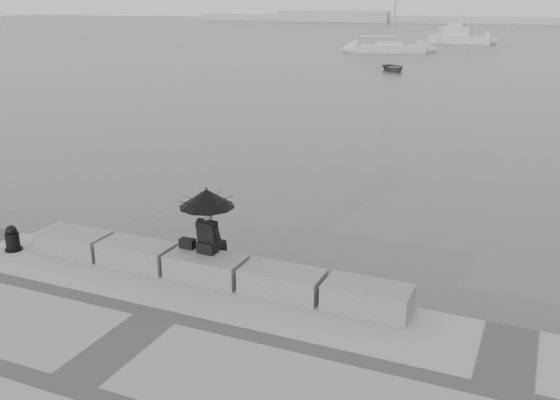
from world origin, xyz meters
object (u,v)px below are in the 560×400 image
at_px(mooring_bollard, 13,240).
at_px(seated_person, 207,206).
at_px(dinghy, 393,68).
at_px(sailboat_left, 389,48).
at_px(motor_cruiser, 462,37).

bearing_deg(mooring_bollard, seated_person, 8.14).
bearing_deg(dinghy, mooring_bollard, -122.47).
distance_m(sailboat_left, dinghy, 19.81).
height_order(seated_person, motor_cruiser, motor_cruiser).
height_order(motor_cruiser, dinghy, motor_cruiser).
xyz_separation_m(sailboat_left, dinghy, (5.27, -19.10, -0.23)).
bearing_deg(dinghy, motor_cruiser, 54.32).
relative_size(seated_person, motor_cruiser, 0.16).
bearing_deg(sailboat_left, dinghy, -96.42).
relative_size(mooring_bollard, motor_cruiser, 0.07).
distance_m(mooring_bollard, sailboat_left, 63.69).
xyz_separation_m(mooring_bollard, motor_cruiser, (-1.86, 81.82, 0.14)).
relative_size(seated_person, sailboat_left, 0.11).
xyz_separation_m(seated_person, mooring_bollard, (-4.72, -0.68, -1.25)).
xyz_separation_m(mooring_bollard, dinghy, (-2.14, 44.16, -0.47)).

